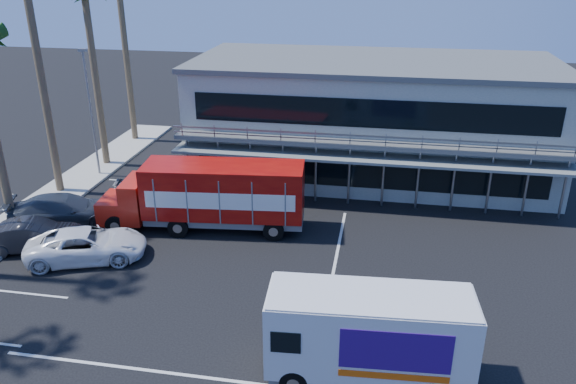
# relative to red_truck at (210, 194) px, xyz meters

# --- Properties ---
(ground) EXTENTS (120.00, 120.00, 0.00)m
(ground) POSITION_rel_red_truck_xyz_m (4.72, -4.93, -1.95)
(ground) COLOR black
(ground) RESTS_ON ground
(building) EXTENTS (22.40, 12.00, 7.30)m
(building) POSITION_rel_red_truck_xyz_m (7.72, 10.01, 1.71)
(building) COLOR #96998C
(building) RESTS_ON ground
(curb_strip) EXTENTS (3.00, 32.00, 0.16)m
(curb_strip) POSITION_rel_red_truck_xyz_m (-10.28, 1.07, -1.87)
(curb_strip) COLOR #A5A399
(curb_strip) RESTS_ON ground
(palm_e) EXTENTS (2.80, 2.80, 12.25)m
(palm_e) POSITION_rel_red_truck_xyz_m (-9.98, 8.07, 8.63)
(palm_e) COLOR brown
(palm_e) RESTS_ON ground
(light_pole_far) EXTENTS (0.50, 0.25, 8.09)m
(light_pole_far) POSITION_rel_red_truck_xyz_m (-9.48, 6.07, 2.56)
(light_pole_far) COLOR gray
(light_pole_far) RESTS_ON ground
(red_truck) EXTENTS (10.71, 3.50, 3.54)m
(red_truck) POSITION_rel_red_truck_xyz_m (0.00, 0.00, 0.00)
(red_truck) COLOR #B21A0E
(red_truck) RESTS_ON ground
(white_van) EXTENTS (6.83, 2.73, 3.27)m
(white_van) POSITION_rel_red_truck_xyz_m (8.51, -9.93, -0.21)
(white_van) COLOR silver
(white_van) RESTS_ON ground
(parked_car_b) EXTENTS (4.81, 2.97, 1.49)m
(parked_car_b) POSITION_rel_red_truck_xyz_m (-7.78, -3.73, -1.20)
(parked_car_b) COLOR black
(parked_car_b) RESTS_ON ground
(parked_car_c) EXTENTS (5.92, 4.14, 1.50)m
(parked_car_c) POSITION_rel_red_truck_xyz_m (-4.78, -4.13, -1.19)
(parked_car_c) COLOR white
(parked_car_c) RESTS_ON ground
(parked_car_d) EXTENTS (6.11, 4.16, 1.64)m
(parked_car_d) POSITION_rel_red_truck_xyz_m (-7.78, -0.93, -1.12)
(parked_car_d) COLOR #333A45
(parked_car_d) RESTS_ON ground
(parked_car_e) EXTENTS (4.39, 2.45, 1.41)m
(parked_car_e) POSITION_rel_red_truck_xyz_m (-4.78, 3.29, -1.24)
(parked_car_e) COLOR slate
(parked_car_e) RESTS_ON ground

